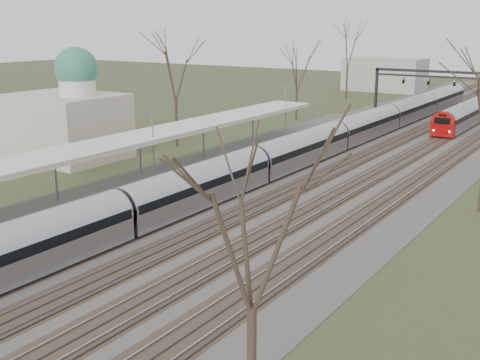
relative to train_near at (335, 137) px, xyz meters
The scene contains 8 objects.
track_bed 3.11m from the train_near, ahead, with size 24.00×160.00×0.22m.
platform 18.51m from the train_near, 110.75° to the right, with size 3.50×69.00×1.00m, color #9E9B93.
canopy 22.90m from the train_near, 106.72° to the right, with size 4.10×50.00×3.11m.
dome_building 25.61m from the train_near, 138.85° to the right, with size 10.00×8.00×10.30m.
signal_gantry 30.52m from the train_near, 84.72° to the left, with size 21.00×0.59×6.08m.
tree_west_far 17.29m from the train_near, 154.92° to the right, with size 5.50×5.50×11.33m.
tree_east_near 43.00m from the train_near, 68.72° to the right, with size 4.50×4.50×9.27m.
train_near is the anchor object (origin of this frame).
Camera 1 is at (21.77, 1.08, 12.28)m, focal length 45.00 mm.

